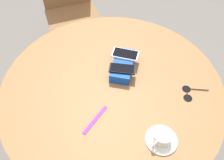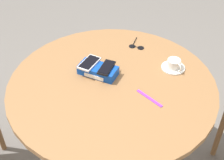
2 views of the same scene
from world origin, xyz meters
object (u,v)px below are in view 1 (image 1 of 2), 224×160
saucer (161,140)px  coffee_cup (162,137)px  phone_black (122,69)px  lanyard_strap (95,120)px  chair_far_side (72,12)px  phone_white (125,54)px  round_table (112,93)px  phone_box (123,66)px  sunglasses (188,93)px

saucer → coffee_cup: size_ratio=1.47×
phone_black → lanyard_strap: (0.25, -0.15, -0.06)m
phone_black → chair_far_side: size_ratio=0.16×
phone_white → coffee_cup: size_ratio=1.70×
round_table → phone_white: 0.22m
phone_box → saucer: phone_box is taller
coffee_cup → lanyard_strap: coffee_cup is taller
lanyard_strap → round_table: bearing=155.6°
chair_far_side → phone_black: bearing=18.6°
phone_white → saucer: size_ratio=1.16×
lanyard_strap → phone_box: bearing=151.8°
round_table → phone_black: size_ratio=7.93×
phone_box → sunglasses: bearing=58.3°
round_table → coffee_cup: 0.40m
saucer → coffee_cup: coffee_cup is taller
phone_white → lanyard_strap: phone_white is taller
round_table → phone_white: (-0.14, 0.08, 0.15)m
phone_white → coffee_cup: 0.48m
phone_white → phone_black: (0.10, -0.03, 0.00)m
sunglasses → phone_box: bearing=-121.7°
lanyard_strap → chair_far_side: bearing=-171.9°
round_table → lanyard_strap: (0.21, -0.09, 0.09)m
lanyard_strap → chair_far_side: chair_far_side is taller
phone_box → coffee_cup: size_ratio=2.54×
chair_far_side → phone_white: bearing=22.2°
coffee_cup → phone_box: bearing=-164.9°
phone_box → phone_black: bearing=-10.2°
phone_white → phone_box: bearing=-20.4°
coffee_cup → sunglasses: (-0.23, 0.19, -0.03)m
saucer → lanyard_strap: size_ratio=0.81×
chair_far_side → saucer: bearing=18.6°
round_table → phone_box: (-0.09, 0.06, 0.12)m
phone_black → sunglasses: phone_black is taller
sunglasses → chair_far_side: (-1.10, -0.64, -0.23)m
round_table → sunglasses: 0.40m
phone_black → chair_far_side: chair_far_side is taller
saucer → sunglasses: bearing=140.2°
phone_box → chair_far_side: 1.01m
phone_box → chair_far_side: (-0.91, -0.33, -0.26)m
phone_box → chair_far_side: size_ratio=0.26×
phone_box → lanyard_strap: phone_box is taller
phone_box → lanyard_strap: 0.34m
round_table → phone_white: size_ratio=7.19×
round_table → phone_box: 0.16m
coffee_cup → chair_far_side: (-1.34, -0.45, -0.26)m
phone_white → round_table: bearing=-30.9°
phone_white → sunglasses: size_ratio=1.15×
coffee_cup → chair_far_side: bearing=-161.5°
phone_white → phone_black: size_ratio=1.10×
phone_box → saucer: 0.44m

